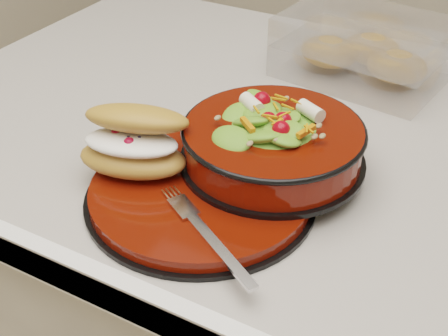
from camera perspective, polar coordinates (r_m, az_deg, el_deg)
The scene contains 5 objects.
dinner_plate at distance 0.72m, azimuth -2.13°, elevation -2.33°, with size 0.27×0.27×0.02m.
salad_bowl at distance 0.74m, azimuth 4.52°, elevation 2.80°, with size 0.23×0.23×0.09m.
croissant at distance 0.73m, azimuth -8.19°, elevation 2.40°, with size 0.14×0.12×0.08m.
fork at distance 0.65m, azimuth -1.45°, elevation -6.24°, with size 0.15×0.10×0.00m.
pastry_box at distance 1.01m, azimuth 12.69°, elevation 10.52°, with size 0.26×0.21×0.09m.
Camera 1 is at (0.21, -0.70, 1.35)m, focal length 50.00 mm.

